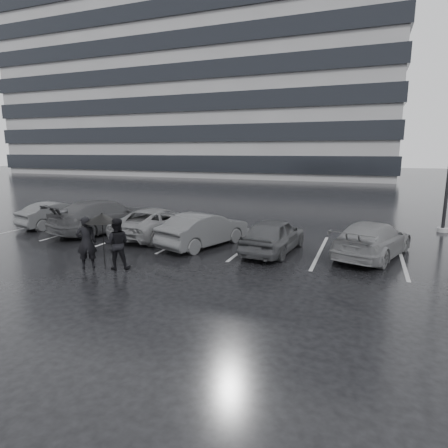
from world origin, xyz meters
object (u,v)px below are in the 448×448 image
Objects in this scene: car_west_a at (204,229)px; car_east at (372,239)px; car_west_c at (106,216)px; car_main at (274,235)px; pedestrian_right at (117,244)px; car_west_d at (58,214)px; pedestrian_left at (86,242)px; car_west_b at (157,222)px.

car_west_a is 6.24m from car_east.
car_west_c is 1.18× the size of car_east.
pedestrian_right reaches higher than car_main.
pedestrian_left reaches higher than car_west_d.
car_west_a reaches higher than car_east.
car_west_b is 0.89× the size of car_west_c.
car_west_d is (-11.22, 0.94, -0.03)m from car_main.
car_east is at bearing -160.99° from car_west_c.
car_east is at bearing -176.58° from pedestrian_right.
car_west_d is 2.27× the size of pedestrian_right.
pedestrian_right is at bearing 159.61° from pedestrian_left.
car_east is 2.66× the size of pedestrian_right.
pedestrian_right is (3.95, -4.45, 0.07)m from car_west_c.
pedestrian_right reaches higher than car_west_a.
pedestrian_left reaches higher than car_main.
pedestrian_left is (-5.13, -4.02, 0.20)m from car_main.
car_east is at bearing 171.36° from pedestrian_left.
car_west_a is 4.60m from pedestrian_left.
car_west_c is at bearing 11.00° from car_west_a.
car_east is 9.75m from pedestrian_left.
car_main is 5.43m from car_west_b.
car_west_c reaches higher than car_east.
pedestrian_left is (-8.55, -4.69, 0.21)m from car_east.
car_east reaches higher than car_west_d.
car_main reaches higher than car_west_d.
pedestrian_left is (0.25, -4.74, 0.21)m from car_west_b.
car_west_a is 0.78× the size of car_west_c.
car_main reaches higher than car_west_b.
car_west_b is 2.79× the size of pedestrian_right.
car_east is at bearing -162.98° from car_main.
car_west_b is 4.75m from pedestrian_left.
pedestrian_right is (-4.18, -3.74, 0.17)m from car_main.
car_west_c reaches higher than car_west_d.
car_west_b is at bearing -166.86° from car_west_d.
car_east is (6.20, 0.73, -0.03)m from car_west_a.
car_west_b is (-2.61, 0.79, -0.03)m from car_west_a.
car_west_a is at bearing -137.64° from pedestrian_right.
car_east is at bearing -153.88° from car_west_a.
car_east is (8.80, -0.05, -0.00)m from car_west_b.
pedestrian_right is (-1.41, -3.66, 0.15)m from car_west_a.
car_west_d is at bearing -76.52° from pedestrian_left.
pedestrian_left reaches higher than car_west_b.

